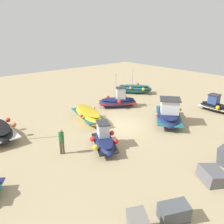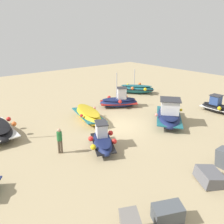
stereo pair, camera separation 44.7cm
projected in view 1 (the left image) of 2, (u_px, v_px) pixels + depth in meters
name	position (u px, v px, depth m)	size (l,w,h in m)	color
ground_plane	(118.00, 126.00, 18.73)	(54.51, 54.51, 0.00)	tan
fishing_boat_0	(134.00, 89.00, 28.21)	(3.93, 4.18, 2.91)	#1E6670
fishing_boat_1	(88.00, 115.00, 19.55)	(2.54, 4.58, 1.12)	gold
fishing_boat_2	(118.00, 101.00, 23.24)	(3.89, 3.19, 3.43)	navy
fishing_boat_3	(104.00, 141.00, 15.15)	(2.57, 3.46, 1.70)	navy
fishing_boat_5	(169.00, 114.00, 19.35)	(4.98, 4.59, 2.14)	navy
fishing_boat_7	(215.00, 106.00, 22.02)	(1.84, 3.07, 1.58)	black
person_walking	(61.00, 140.00, 14.32)	(0.32, 0.32, 1.65)	brown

